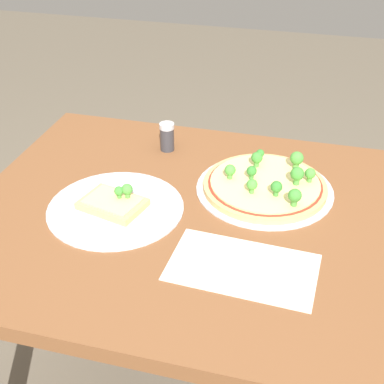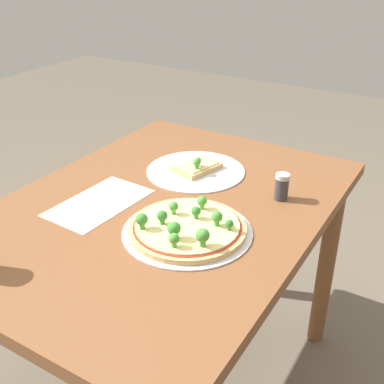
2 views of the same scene
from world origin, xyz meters
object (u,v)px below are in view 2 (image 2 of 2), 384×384
(dining_table, at_px, (164,235))
(condiment_shaker, at_px, (282,187))
(pizza_tray_whole, at_px, (187,228))
(pizza_tray_slice, at_px, (196,169))

(dining_table, relative_size, condiment_shaker, 14.64)
(dining_table, bearing_deg, pizza_tray_whole, 55.51)
(dining_table, xyz_separation_m, condiment_shaker, (-0.20, 0.27, 0.14))
(dining_table, relative_size, pizza_tray_whole, 3.46)
(pizza_tray_whole, height_order, pizza_tray_slice, pizza_tray_whole)
(pizza_tray_whole, xyz_separation_m, pizza_tray_slice, (-0.32, -0.17, -0.01))
(condiment_shaker, bearing_deg, pizza_tray_whole, -24.93)
(dining_table, distance_m, pizza_tray_whole, 0.20)
(pizza_tray_slice, bearing_deg, dining_table, 7.58)
(dining_table, height_order, condiment_shaker, condiment_shaker)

